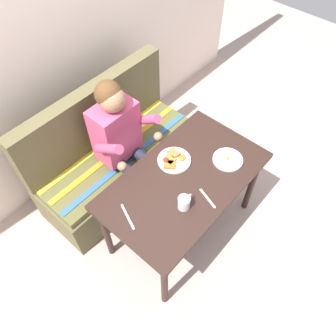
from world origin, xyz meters
name	(u,v)px	position (x,y,z in m)	size (l,w,h in m)	color
ground_plane	(181,228)	(0.00, 0.00, 0.00)	(8.00, 8.00, 0.00)	#B0988D
back_wall	(48,35)	(0.00, 1.27, 1.30)	(4.40, 0.10, 2.60)	silver
table	(184,185)	(0.00, 0.00, 0.65)	(1.20, 0.70, 0.73)	black
couch	(115,158)	(0.00, 0.76, 0.33)	(1.44, 0.56, 1.00)	brown
person	(123,137)	(-0.02, 0.59, 0.74)	(0.45, 0.61, 1.21)	#BF466C
plate_breakfast	(173,160)	(0.07, 0.16, 0.74)	(0.24, 0.24, 0.05)	white
plate_eggs	(228,159)	(0.33, -0.13, 0.74)	(0.22, 0.22, 0.04)	white
coffee_mug	(184,202)	(-0.17, -0.14, 0.78)	(0.12, 0.08, 0.10)	white
fork	(208,198)	(-0.03, -0.22, 0.73)	(0.01, 0.17, 0.01)	silver
knife	(128,217)	(-0.47, 0.08, 0.73)	(0.01, 0.20, 0.01)	silver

